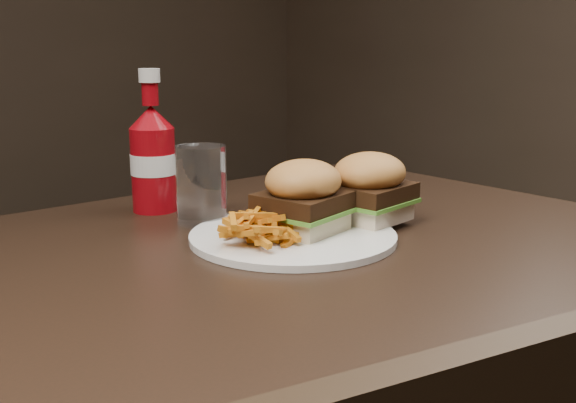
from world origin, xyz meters
TOP-DOWN VIEW (x-y plane):
  - dining_table at (0.00, 0.00)m, footprint 1.20×0.80m
  - plate at (0.11, 0.02)m, footprint 0.27×0.27m
  - sandwich_half_a at (0.12, 0.02)m, footprint 0.11×0.11m
  - sandwich_half_b at (0.23, 0.00)m, footprint 0.11×0.10m
  - fries_pile at (0.05, 0.02)m, footprint 0.12×0.12m
  - ketchup_bottle at (0.05, 0.28)m, footprint 0.09×0.09m
  - tumbler at (0.06, 0.17)m, footprint 0.08×0.08m

SIDE VIEW (x-z plane):
  - dining_table at x=0.00m, z-range 0.71..0.75m
  - plate at x=0.11m, z-range 0.75..0.76m
  - sandwich_half_a at x=0.12m, z-range 0.76..0.78m
  - sandwich_half_b at x=0.23m, z-range 0.76..0.78m
  - fries_pile at x=0.05m, z-range 0.76..0.80m
  - tumbler at x=0.06m, z-range 0.75..0.86m
  - ketchup_bottle at x=0.05m, z-range 0.74..0.88m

